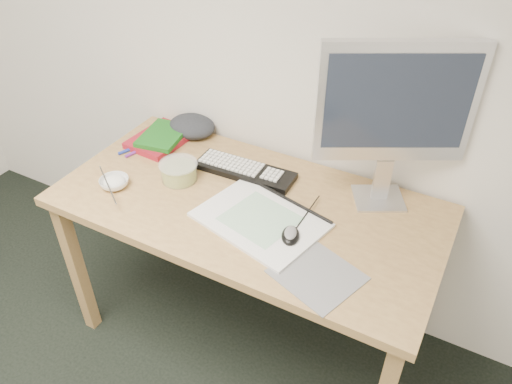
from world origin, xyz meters
TOP-DOWN VIEW (x-y plane):
  - desk at (0.21, 1.43)m, footprint 1.40×0.70m
  - mousepad at (0.57, 1.22)m, footprint 0.30×0.29m
  - sketchpad at (0.30, 1.36)m, footprint 0.48×0.39m
  - keyboard at (0.11, 1.59)m, footprint 0.40×0.14m
  - monitor at (0.62, 1.67)m, footprint 0.47×0.27m
  - mouse at (0.43, 1.33)m, footprint 0.09×0.11m
  - rice_bowl at (-0.28, 1.28)m, footprint 0.13×0.13m
  - chopsticks at (-0.27, 1.24)m, footprint 0.22×0.16m
  - fruit_tub at (-0.09, 1.43)m, footprint 0.19×0.19m
  - book_red at (-0.32, 1.62)m, footprint 0.22×0.28m
  - book_green at (-0.30, 1.62)m, footprint 0.19×0.24m
  - cloth_lump at (-0.24, 1.74)m, footprint 0.20×0.17m
  - pencil_pink at (0.23, 1.50)m, footprint 0.19×0.04m
  - pencil_tan at (0.27, 1.43)m, footprint 0.17×0.05m
  - pencil_black at (0.34, 1.48)m, footprint 0.16×0.03m
  - marker_blue at (-0.38, 1.52)m, footprint 0.07×0.14m
  - marker_orange at (-0.30, 1.56)m, footprint 0.02×0.14m
  - marker_purple at (-0.35, 1.52)m, footprint 0.05×0.14m

SIDE VIEW (x-z plane):
  - desk at x=0.21m, z-range 0.29..1.04m
  - mousepad at x=0.57m, z-range 0.75..0.75m
  - pencil_black at x=0.34m, z-range 0.75..0.76m
  - pencil_tan at x=0.27m, z-range 0.75..0.76m
  - pencil_pink at x=0.23m, z-range 0.75..0.76m
  - sketchpad at x=0.30m, z-range 0.75..0.76m
  - marker_orange at x=-0.30m, z-range 0.75..0.76m
  - marker_blue at x=-0.38m, z-range 0.75..0.76m
  - marker_purple at x=-0.35m, z-range 0.75..0.76m
  - keyboard at x=0.11m, z-range 0.75..0.77m
  - book_red at x=-0.32m, z-range 0.75..0.78m
  - rice_bowl at x=-0.28m, z-range 0.75..0.78m
  - mouse at x=0.43m, z-range 0.76..0.79m
  - fruit_tub at x=-0.09m, z-range 0.75..0.82m
  - book_green at x=-0.30m, z-range 0.78..0.80m
  - cloth_lump at x=-0.24m, z-range 0.75..0.82m
  - chopsticks at x=-0.27m, z-range 0.78..0.80m
  - monitor at x=0.62m, z-range 0.82..1.42m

